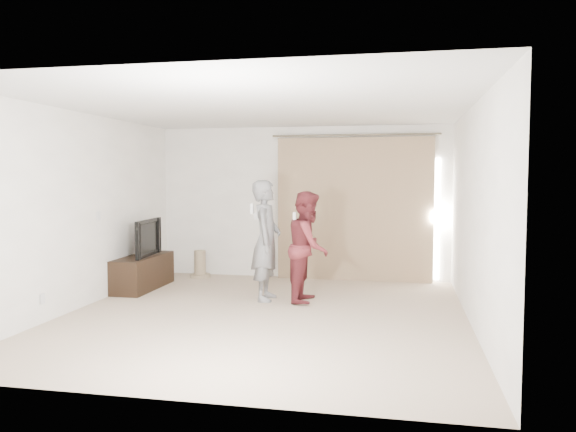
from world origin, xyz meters
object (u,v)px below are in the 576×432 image
Objects in this scene: person_man at (266,240)px; tv at (142,238)px; tv_console at (143,272)px; person_woman at (308,246)px.

tv is at bearing 169.30° from person_man.
person_woman is (2.68, -0.36, 0.52)m from tv_console.
person_man reaches higher than tv_console.
person_man reaches higher than person_woman.
person_woman is at bearing -102.59° from tv.
person_man is (2.08, -0.39, 0.05)m from tv.
tv_console is 0.87× the size of person_woman.
tv_console is at bearing 172.24° from person_woman.
person_woman is (0.60, 0.03, -0.08)m from person_man.
tv_console is 0.54m from tv.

